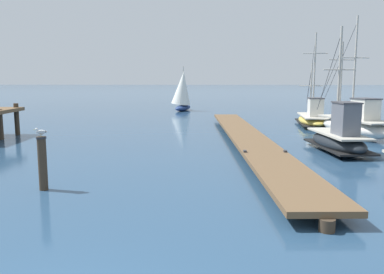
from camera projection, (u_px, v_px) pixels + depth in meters
The scene contains 7 objects.
floating_dock at pixel (247, 137), 20.52m from camera, with size 2.94×24.12×0.53m.
fishing_boat_0 at pixel (339, 138), 18.21m from camera, with size 2.10×5.09×5.66m.
fishing_boat_1 at pixel (313, 118), 28.26m from camera, with size 2.48×6.31×6.52m.
fishing_boat_3 at pixel (355, 125), 22.89m from camera, with size 3.32×6.97×6.85m.
mooring_piling at pixel (42, 162), 11.98m from camera, with size 0.30×0.30×1.63m.
perched_seagull at pixel (41, 132), 11.84m from camera, with size 0.38×0.20×0.27m.
distant_sailboat at pixel (182, 91), 41.11m from camera, with size 2.70×4.06×4.56m.
Camera 1 is at (2.21, -4.45, 3.35)m, focal length 37.35 mm.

